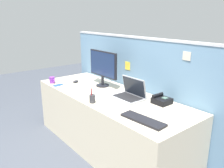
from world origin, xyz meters
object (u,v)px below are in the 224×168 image
Objects in this scene: laptop at (130,94)px; pen_cup at (92,99)px; keyboard_main at (143,120)px; cell_phone_white_slab at (77,78)px; desktop_monitor at (103,66)px; cell_phone_blue_case at (58,85)px; coffee_mug at (52,80)px; cell_phone_silver_slab at (188,118)px; desk_phone at (161,100)px; computer_mouse_right_hand at (76,81)px.

laptop is 2.03× the size of pen_cup.
cell_phone_white_slab is (-1.69, 0.31, -0.01)m from keyboard_main.
cell_phone_blue_case is at bearing -130.88° from desktop_monitor.
laptop is 1.22m from coffee_mug.
cell_phone_silver_slab is at bearing 13.55° from coffee_mug.
coffee_mug is (-1.14, -0.42, -0.01)m from laptop.
laptop is at bearing 13.33° from cell_phone_blue_case.
laptop is at bearing -171.82° from cell_phone_silver_slab.
laptop reaches higher than coffee_mug.
laptop is 2.04× the size of desk_phone.
laptop is (0.58, -0.05, -0.22)m from desktop_monitor.
coffee_mug is at bearing -159.74° from laptop.
keyboard_main is at bearing 5.15° from cell_phone_white_slab.
computer_mouse_right_hand is at bearing -151.28° from desktop_monitor.
pen_cup reaches higher than desk_phone.
keyboard_main is (0.52, -0.32, -0.05)m from laptop.
desktop_monitor is 3.09× the size of desk_phone.
laptop reaches higher than cell_phone_silver_slab.
pen_cup is 1.00m from cell_phone_silver_slab.
keyboard_main is 1.66m from coffee_mug.
computer_mouse_right_hand is at bearing -166.72° from desk_phone.
desktop_monitor reaches higher than cell_phone_white_slab.
desktop_monitor reaches higher than coffee_mug.
cell_phone_white_slab is at bearing -173.09° from cell_phone_silver_slab.
cell_phone_white_slab is at bearing 164.78° from keyboard_main.
coffee_mug is (-0.16, -0.01, 0.04)m from cell_phone_blue_case.
coffee_mug is (-0.99, -0.01, -0.00)m from pen_cup.
laptop reaches higher than pen_cup.
keyboard_main is at bearing 8.29° from pen_cup.
desktop_monitor is 4.72× the size of coffee_mug.
cell_phone_white_slab is at bearing -173.88° from desk_phone.
computer_mouse_right_hand is (-1.48, 0.17, 0.01)m from keyboard_main.
desktop_monitor is 0.63m from laptop.
pen_cup is 1.30× the size of cell_phone_blue_case.
cell_phone_silver_slab is 1.79m from cell_phone_blue_case.
desktop_monitor is at bearing -173.83° from desk_phone.
pen_cup reaches higher than cell_phone_white_slab.
desk_phone is at bearing 21.70° from cell_phone_white_slab.
pen_cup is at bearing -130.48° from desk_phone.
keyboard_main is 0.42m from cell_phone_silver_slab.
coffee_mug is (-0.56, -0.48, -0.24)m from desktop_monitor.
pen_cup is 1.11m from cell_phone_white_slab.
laptop is 2.71× the size of cell_phone_silver_slab.
pen_cup reaches higher than keyboard_main.
cell_phone_silver_slab is (1.70, 0.18, -0.01)m from computer_mouse_right_hand.
cell_phone_white_slab and cell_phone_blue_case have the same top height.
coffee_mug reaches higher than keyboard_main.
coffee_mug is (0.03, -0.41, 0.04)m from cell_phone_white_slab.
keyboard_main is at bearing 3.53° from coffee_mug.
pen_cup reaches higher than coffee_mug.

